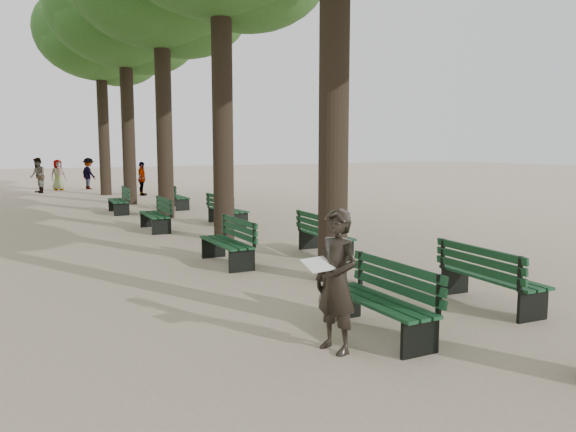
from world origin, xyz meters
TOP-DOWN VIEW (x-y plane):
  - ground at (0.00, 0.00)m, footprint 120.00×120.00m
  - tree_central_4 at (1.50, 18.00)m, footprint 6.00×6.00m
  - tree_central_5 at (1.50, 23.00)m, footprint 6.00×6.00m
  - bench_left_0 at (0.37, 0.24)m, footprint 0.62×1.81m
  - bench_left_1 at (0.37, 5.13)m, footprint 0.62×1.81m
  - bench_left_2 at (0.37, 10.33)m, footprint 0.67×1.83m
  - bench_left_3 at (0.37, 15.01)m, footprint 0.72×1.84m
  - bench_right_0 at (2.63, 0.47)m, footprint 0.72×1.84m
  - bench_right_1 at (2.63, 5.01)m, footprint 0.73×1.85m
  - bench_right_2 at (2.63, 10.47)m, footprint 0.71×1.84m
  - bench_right_3 at (2.63, 15.46)m, footprint 0.62×1.82m
  - man_with_map at (-0.39, 0.05)m, footprint 0.66×0.71m
  - pedestrian_a at (-1.29, 25.70)m, footprint 0.50×0.92m
  - pedestrian_b at (1.41, 27.19)m, footprint 0.71×1.17m
  - pedestrian_c at (2.94, 21.76)m, footprint 0.73×0.99m
  - pedestrian_d at (-0.17, 27.19)m, footprint 0.87×0.57m

SIDE VIEW (x-z plane):
  - ground at x=0.00m, z-range 0.00..0.00m
  - bench_left_0 at x=0.37m, z-range -0.19..0.73m
  - bench_left_1 at x=0.37m, z-range -0.19..0.73m
  - bench_left_2 at x=0.37m, z-range -0.19..0.73m
  - bench_left_3 at x=0.37m, z-range -0.19..0.73m
  - bench_right_0 at x=2.63m, z-range -0.19..0.73m
  - bench_right_1 at x=2.63m, z-range -0.19..0.73m
  - bench_right_2 at x=2.63m, z-range -0.19..0.73m
  - bench_right_3 at x=2.63m, z-range -0.19..0.73m
  - pedestrian_c at x=2.94m, z-range 0.00..1.62m
  - pedestrian_d at x=-0.17m, z-range 0.00..1.65m
  - man_with_map at x=-0.39m, z-range 0.00..1.66m
  - pedestrian_b at x=1.41m, z-range 0.00..1.73m
  - pedestrian_a at x=-1.29m, z-range 0.00..1.79m
  - tree_central_4 at x=1.50m, z-range 2.68..12.63m
  - tree_central_5 at x=1.50m, z-range 2.68..12.63m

